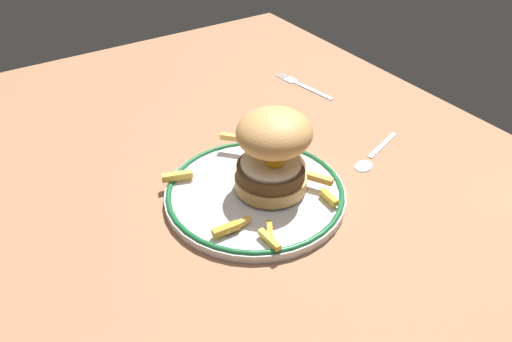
{
  "coord_description": "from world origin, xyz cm",
  "views": [
    {
      "loc": [
        42.94,
        -29.49,
        44.82
      ],
      "look_at": [
        -2.77,
        0.14,
        4.6
      ],
      "focal_mm": 35.03,
      "sensor_mm": 36.0,
      "label": 1
    }
  ],
  "objects_px": {
    "fork": "(303,85)",
    "dinner_plate": "(256,193)",
    "burger": "(273,150)",
    "spoon": "(367,159)"
  },
  "relations": [
    {
      "from": "fork",
      "to": "dinner_plate",
      "type": "bearing_deg",
      "value": -47.96
    },
    {
      "from": "dinner_plate",
      "to": "burger",
      "type": "distance_m",
      "value": 0.07
    },
    {
      "from": "dinner_plate",
      "to": "burger",
      "type": "height_order",
      "value": "burger"
    },
    {
      "from": "burger",
      "to": "fork",
      "type": "distance_m",
      "value": 0.35
    },
    {
      "from": "fork",
      "to": "spoon",
      "type": "distance_m",
      "value": 0.27
    },
    {
      "from": "dinner_plate",
      "to": "spoon",
      "type": "distance_m",
      "value": 0.19
    },
    {
      "from": "fork",
      "to": "spoon",
      "type": "bearing_deg",
      "value": -15.52
    },
    {
      "from": "burger",
      "to": "spoon",
      "type": "relative_size",
      "value": 1.09
    },
    {
      "from": "spoon",
      "to": "fork",
      "type": "bearing_deg",
      "value": 164.48
    },
    {
      "from": "burger",
      "to": "fork",
      "type": "relative_size",
      "value": 0.99
    }
  ]
}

